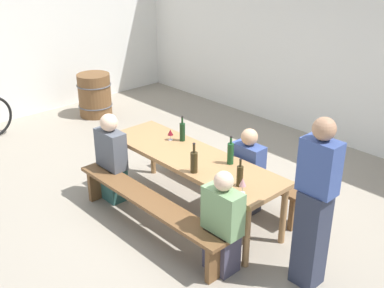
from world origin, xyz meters
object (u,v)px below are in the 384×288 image
Objects in this scene: wine_bottle_2 at (194,162)px; seated_guest_far_0 at (248,173)px; wine_glass_1 at (170,133)px; wine_bottle_0 at (240,176)px; wine_glass_0 at (243,183)px; wine_barrel at (95,95)px; bench_near at (148,205)px; seated_guest_near_0 at (112,160)px; tasting_table at (192,162)px; standing_host at (315,207)px; wine_bottle_1 at (230,153)px; wine_bottle_3 at (182,131)px; bench_far at (230,168)px; seated_guest_near_1 at (222,225)px.

wine_bottle_2 reaches higher than seated_guest_far_0.
wine_bottle_0 is at bearing -9.95° from wine_glass_1.
wine_barrel is at bearing 165.65° from wine_glass_0.
wine_bottle_2 is at bearing -176.20° from wine_glass_0.
bench_near is 0.94m from seated_guest_near_0.
tasting_table is 1.68m from standing_host.
wine_glass_1 is (-0.52, 0.77, 0.48)m from bench_near.
wine_barrel is (-3.12, 0.84, -0.46)m from wine_glass_1.
wine_bottle_2 is (-0.12, -0.44, -0.00)m from wine_bottle_1.
seated_guest_far_0 reaches higher than wine_bottle_0.
wine_bottle_1 is at bearing 22.28° from tasting_table.
wine_barrel is (-3.24, 0.75, -0.48)m from wine_bottle_3.
seated_guest_near_0 reaches higher than seated_guest_far_0.
seated_guest_far_0 is (0.93, 0.39, -0.34)m from wine_glass_1.
wine_bottle_2 reaches higher than wine_bottle_3.
wine_barrel is at bearing 169.10° from wine_bottle_1.
bench_far is at bearing -37.93° from seated_guest_near_0.
standing_host is at bearing -79.72° from seated_guest_near_0.
tasting_table reaches higher than bench_near.
bench_near is at bearing -117.43° from wine_bottle_1.
seated_guest_near_1 reaches higher than seated_guest_far_0.
seated_guest_far_0 is (1.32, 1.01, -0.04)m from seated_guest_near_0.
wine_glass_1 is 1.07m from seated_guest_far_0.
seated_guest_far_0 is at bearing -23.52° from standing_host.
wine_glass_0 is (0.96, -0.21, 0.19)m from tasting_table.
wine_bottle_1 is 0.95m from wine_glass_1.
seated_guest_near_0 is 1.04× the size of seated_guest_near_1.
seated_guest_near_0 is at bearing 90.00° from seated_guest_near_1.
wine_bottle_0 is at bearing -77.57° from seated_guest_near_0.
wine_glass_0 is 0.73m from standing_host.
wine_barrel is (-4.07, 0.78, -0.49)m from wine_bottle_1.
seated_guest_near_0 is (-0.91, 0.15, 0.18)m from bench_near.
seated_guest_near_1 is (0.02, -0.29, -0.35)m from wine_glass_0.
wine_glass_1 is 0.13× the size of seated_guest_far_0.
seated_guest_far_0 is 1.41m from standing_host.
wine_barrel is at bearing -10.67° from standing_host.
wine_bottle_1 is 0.95m from seated_guest_near_1.
wine_bottle_1 reaches higher than wine_barrel.
wine_bottle_3 is 1.60m from seated_guest_near_1.
bench_far is 1.49m from seated_guest_near_0.
standing_host is at bearing 13.86° from wine_glass_0.
seated_guest_near_0 reaches higher than wine_glass_1.
wine_glass_1 is at bearing -4.06° from standing_host.
wine_bottle_0 is 4.63m from wine_barrel.
wine_bottle_2 is at bearing -78.42° from seated_guest_near_0.
wine_barrel is (-4.05, 0.45, -0.12)m from seated_guest_far_0.
wine_glass_0 is at bearing 13.86° from standing_host.
wine_bottle_1 is 0.45m from wine_bottle_2.
bench_far is (0.00, 1.31, 0.00)m from bench_near.
seated_guest_far_0 is at bearing 70.27° from bench_near.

